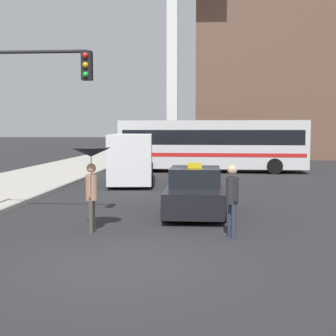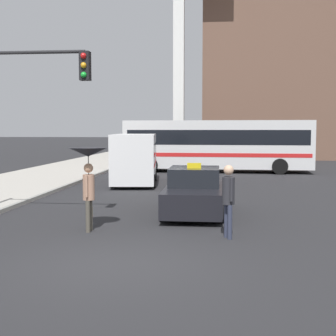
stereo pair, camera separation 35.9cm
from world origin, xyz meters
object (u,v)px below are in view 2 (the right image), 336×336
Objects in this scene: ambulance_van at (135,156)px; city_bus at (217,143)px; monument_cross at (179,19)px; pedestrian_with_umbrella at (88,165)px; taxi at (194,193)px; pedestrian_man at (228,194)px; traffic_light at (11,96)px.

city_bus reaches higher than ambulance_van.
pedestrian_with_umbrella is at bearing -90.27° from monument_cross.
city_bus is at bearing -92.85° from taxi.
city_bus is 6.44× the size of pedestrian_man.
pedestrian_man is (0.25, -18.40, -0.71)m from city_bus.
taxi is at bearing 179.26° from city_bus.
city_bus is 0.56× the size of monument_cross.
traffic_light is at bearing -122.86° from pedestrian_man.
ambulance_van is at bearing -92.65° from monument_cross.
monument_cross is (-3.53, 28.58, 10.89)m from pedestrian_man.
ambulance_van is 10.38m from traffic_light.
pedestrian_with_umbrella is 0.11× the size of monument_cross.
pedestrian_with_umbrella reaches higher than taxi.
taxi is 0.19× the size of monument_cross.
pedestrian_man is at bearing -95.33° from pedestrian_with_umbrella.
taxi is 27.84m from monument_cross.
traffic_light is at bearing -95.52° from monument_cross.
city_bus is (0.75, 15.13, 1.14)m from taxi.
monument_cross reaches higher than ambulance_van.
monument_cross reaches higher than pedestrian_man.
taxi is at bearing -84.30° from monument_cross.
pedestrian_man is at bearing -82.96° from monument_cross.
monument_cross is (0.80, 17.30, 10.62)m from ambulance_van.
traffic_light reaches higher than pedestrian_with_umbrella.
ambulance_van is 10.90m from pedestrian_with_umbrella.
traffic_light is at bearing 20.66° from taxi.
ambulance_van is at bearing -179.76° from pedestrian_man.
ambulance_van is (-3.33, 8.01, 0.69)m from taxi.
traffic_light is (-5.16, -1.95, 2.98)m from taxi.
pedestrian_with_umbrella is 1.22× the size of pedestrian_man.
monument_cross is at bearing 19.98° from city_bus.
ambulance_van is 0.25× the size of monument_cross.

